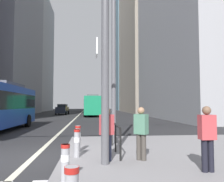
{
  "coord_description": "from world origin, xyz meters",
  "views": [
    {
      "loc": [
        1.89,
        -8.06,
        1.79
      ],
      "look_at": [
        6.35,
        37.47,
        4.58
      ],
      "focal_mm": 36.7,
      "sensor_mm": 36.0,
      "label": 1
    }
  ],
  "objects": [
    {
      "name": "bollard_left",
      "position": [
        1.37,
        -2.94,
        0.59
      ],
      "size": [
        0.2,
        0.2,
        0.78
      ],
      "color": "#99999E",
      "rests_on": "median_island"
    },
    {
      "name": "car_receding_near",
      "position": [
        2.77,
        59.28,
        0.99
      ],
      "size": [
        2.22,
        4.64,
        1.94
      ],
      "color": "gold",
      "rests_on": "ground"
    },
    {
      "name": "pedestrian_waiting",
      "position": [
        4.79,
        -2.62,
        1.04
      ],
      "size": [
        0.38,
        0.24,
        1.61
      ],
      "color": "black",
      "rests_on": "median_island"
    },
    {
      "name": "office_tower_right_far",
      "position": [
        17.0,
        76.78,
        27.72
      ],
      "size": [
        11.76,
        22.92,
        55.43
      ],
      "primitive_type": "cube",
      "color": "slate",
      "rests_on": "ground"
    },
    {
      "name": "pedestrian_railing",
      "position": [
        2.8,
        0.62,
        0.86
      ],
      "size": [
        0.06,
        3.92,
        0.98
      ],
      "color": "black",
      "rests_on": "median_island"
    },
    {
      "name": "bollard_right",
      "position": [
        1.5,
        -0.69,
        0.63
      ],
      "size": [
        0.2,
        0.2,
        0.87
      ],
      "color": "#99999E",
      "rests_on": "median_island"
    },
    {
      "name": "office_tower_right_mid",
      "position": [
        17.0,
        48.07,
        18.82
      ],
      "size": [
        12.48,
        24.7,
        37.64
      ],
      "primitive_type": "cube",
      "color": "gray",
      "rests_on": "ground"
    },
    {
      "name": "office_tower_left_far",
      "position": [
        -16.0,
        61.24,
        16.76
      ],
      "size": [
        11.03,
        20.08,
        33.53
      ],
      "primitive_type": "cube",
      "color": "#9E9EA3",
      "rests_on": "ground"
    },
    {
      "name": "ground_plane",
      "position": [
        0.0,
        20.0,
        0.0
      ],
      "size": [
        160.0,
        160.0,
        0.0
      ],
      "primitive_type": "plane",
      "color": "#28282B"
    },
    {
      "name": "lane_centre_line",
      "position": [
        0.0,
        30.0,
        0.01
      ],
      "size": [
        0.2,
        80.0,
        0.01
      ],
      "primitive_type": "cube",
      "color": "beige",
      "rests_on": "ground"
    },
    {
      "name": "car_oncoming_mid",
      "position": [
        -3.13,
        35.13,
        0.99
      ],
      "size": [
        2.21,
        4.6,
        1.94
      ],
      "color": "#232838",
      "rests_on": "ground"
    },
    {
      "name": "pedestrian_far",
      "position": [
        2.39,
        -1.31,
        1.01
      ],
      "size": [
        0.45,
        0.38,
        1.56
      ],
      "color": "#2D334C",
      "rests_on": "median_island"
    },
    {
      "name": "city_bus_red_receding",
      "position": [
        2.36,
        30.05,
        1.84
      ],
      "size": [
        2.73,
        11.45,
        3.4
      ],
      "color": "#198456",
      "rests_on": "ground"
    },
    {
      "name": "median_island",
      "position": [
        5.5,
        -1.0,
        0.07
      ],
      "size": [
        9.0,
        10.0,
        0.15
      ],
      "primitive_type": "cube",
      "color": "gray",
      "rests_on": "ground"
    },
    {
      "name": "pedestrian_walking",
      "position": [
        3.43,
        -1.28,
        1.01
      ],
      "size": [
        0.44,
        0.43,
        1.57
      ],
      "color": "#423D38",
      "rests_on": "median_island"
    },
    {
      "name": "street_lamp_post",
      "position": [
        2.96,
        2.13,
        5.28
      ],
      "size": [
        5.5,
        0.32,
        8.0
      ],
      "color": "#56565B",
      "rests_on": "median_island"
    },
    {
      "name": "bollard_back",
      "position": [
        1.49,
        0.11,
        0.65
      ],
      "size": [
        0.2,
        0.2,
        0.91
      ],
      "color": "#99999E",
      "rests_on": "median_island"
    },
    {
      "name": "traffic_signal_gantry",
      "position": [
        0.1,
        -1.66,
        4.14
      ],
      "size": [
        6.61,
        0.65,
        6.0
      ],
      "color": "#515156",
      "rests_on": "median_island"
    }
  ]
}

